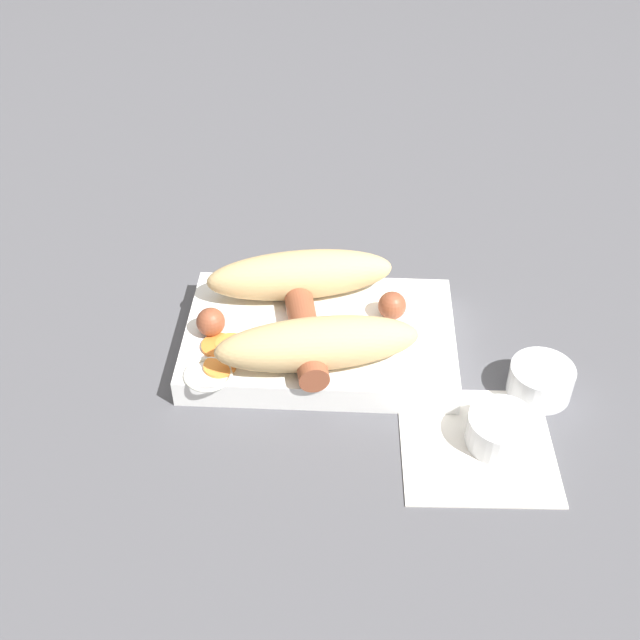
# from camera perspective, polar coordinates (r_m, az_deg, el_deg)

# --- Properties ---
(ground_plane) EXTENTS (3.00, 3.00, 0.00)m
(ground_plane) POSITION_cam_1_polar(r_m,az_deg,el_deg) (0.75, -0.00, -2.09)
(ground_plane) COLOR #4C4C51
(food_tray) EXTENTS (0.25, 0.16, 0.03)m
(food_tray) POSITION_cam_1_polar(r_m,az_deg,el_deg) (0.74, -0.00, -1.35)
(food_tray) COLOR white
(food_tray) RESTS_ON ground_plane
(bread_roll) EXTENTS (0.20, 0.18, 0.05)m
(bread_roll) POSITION_cam_1_polar(r_m,az_deg,el_deg) (0.72, -0.96, 0.90)
(bread_roll) COLOR tan
(bread_roll) RESTS_ON food_tray
(sausage) EXTENTS (0.19, 0.17, 0.03)m
(sausage) POSITION_cam_1_polar(r_m,az_deg,el_deg) (0.73, -1.25, 0.46)
(sausage) COLOR brown
(sausage) RESTS_ON food_tray
(pickled_veggies) EXTENTS (0.05, 0.08, 0.00)m
(pickled_veggies) POSITION_cam_1_polar(r_m,az_deg,el_deg) (0.70, -7.33, -2.85)
(pickled_veggies) COLOR orange
(pickled_veggies) RESTS_ON food_tray
(napkin) EXTENTS (0.13, 0.13, 0.00)m
(napkin) POSITION_cam_1_polar(r_m,az_deg,el_deg) (0.68, 11.08, -8.68)
(napkin) COLOR white
(napkin) RESTS_ON ground_plane
(condiment_cup_near) EXTENTS (0.06, 0.06, 0.03)m
(condiment_cup_near) POSITION_cam_1_polar(r_m,az_deg,el_deg) (0.68, 12.71, -7.79)
(condiment_cup_near) COLOR silver
(condiment_cup_near) RESTS_ON ground_plane
(condiment_cup_far) EXTENTS (0.06, 0.06, 0.03)m
(condiment_cup_far) POSITION_cam_1_polar(r_m,az_deg,el_deg) (0.73, 15.40, -4.26)
(condiment_cup_far) COLOR silver
(condiment_cup_far) RESTS_ON ground_plane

